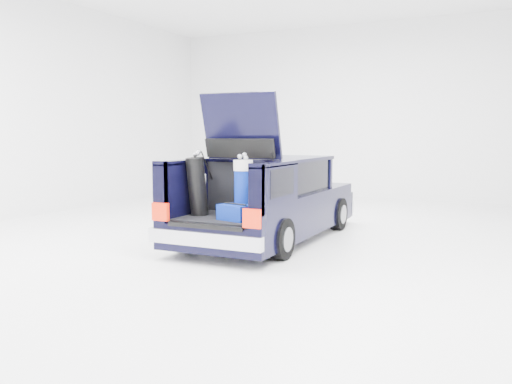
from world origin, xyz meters
The scene contains 6 objects.
ground centered at (0.00, 0.00, 0.00)m, with size 14.00×14.00×0.00m, color white.
car centered at (0.00, 0.11, 0.67)m, with size 1.87×4.65×2.47m.
red_suitcase centered at (0.33, -1.09, 0.87)m, with size 0.39×0.32×0.57m.
black_golf_bag centered at (-0.50, -1.53, 1.05)m, with size 0.40×0.44×1.00m.
blue_golf_bag centered at (0.22, -1.40, 1.04)m, with size 0.31×0.31×0.97m.
blue_duffel centered at (0.25, -1.71, 0.71)m, with size 0.53×0.41×0.25m.
Camera 1 is at (3.86, -8.54, 1.82)m, focal length 38.00 mm.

